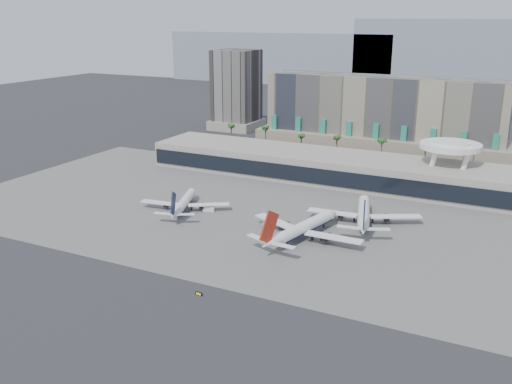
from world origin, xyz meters
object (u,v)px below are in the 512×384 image
at_px(airliner_left, 184,203).
at_px(airliner_right, 364,213).
at_px(airliner_centre, 303,228).
at_px(taxiway_sign, 199,294).
at_px(service_vehicle_b, 267,223).
at_px(service_vehicle_a, 209,209).

relative_size(airliner_left, airliner_right, 0.84).
bearing_deg(airliner_centre, taxiway_sign, -88.41).
bearing_deg(service_vehicle_b, airliner_left, -158.18).
bearing_deg(airliner_left, service_vehicle_b, -19.50).
relative_size(service_vehicle_a, taxiway_sign, 2.00).
height_order(airliner_left, taxiway_sign, airliner_left).
xyz_separation_m(service_vehicle_a, taxiway_sign, (33.85, -61.74, -0.58)).
xyz_separation_m(airliner_right, service_vehicle_a, (-58.28, -14.08, -2.72)).
relative_size(airliner_centre, airliner_right, 1.05).
height_order(airliner_centre, airliner_right, airliner_centre).
distance_m(service_vehicle_a, service_vehicle_b, 27.39).
height_order(service_vehicle_b, taxiway_sign, service_vehicle_b).
height_order(airliner_left, service_vehicle_b, airliner_left).
xyz_separation_m(service_vehicle_b, taxiway_sign, (6.71, -58.07, -0.31)).
distance_m(airliner_right, service_vehicle_b, 35.96).
bearing_deg(taxiway_sign, airliner_left, 131.43).
distance_m(airliner_left, airliner_right, 69.75).
relative_size(airliner_centre, service_vehicle_b, 14.34).
bearing_deg(airliner_left, airliner_centre, -26.79).
relative_size(service_vehicle_a, service_vehicle_b, 1.41).
bearing_deg(service_vehicle_b, airliner_centre, -0.27).
relative_size(airliner_right, service_vehicle_a, 9.69).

